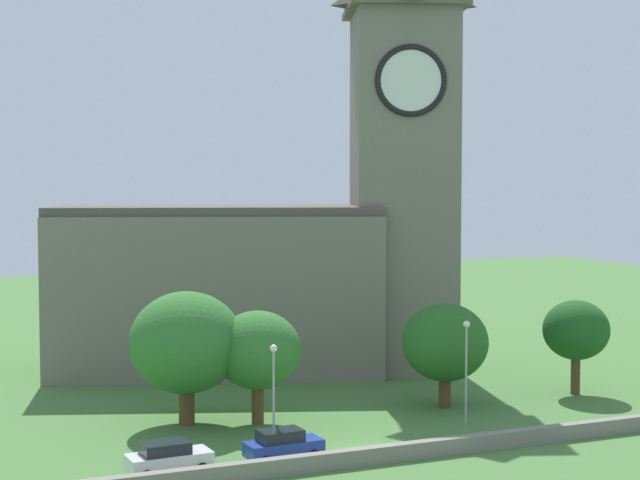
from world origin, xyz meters
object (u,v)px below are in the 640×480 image
(tree_riverside_west, at_px, (445,343))
(church, at_px, (288,239))
(tree_churchyard, at_px, (186,343))
(streetlamp_west_mid, at_px, (274,378))
(car_blue, at_px, (283,445))
(tree_riverside_east, at_px, (576,330))
(streetlamp_central, at_px, (466,355))
(tree_by_tower, at_px, (257,350))
(car_white, at_px, (168,457))

(tree_riverside_west, bearing_deg, church, 107.20)
(tree_churchyard, bearing_deg, streetlamp_west_mid, -68.53)
(car_blue, relative_size, tree_riverside_east, 0.64)
(tree_riverside_east, bearing_deg, tree_churchyard, 175.22)
(tree_churchyard, bearing_deg, streetlamp_central, -23.62)
(car_blue, relative_size, tree_riverside_west, 0.62)
(church, bearing_deg, streetlamp_west_mid, -113.54)
(tree_riverside_east, distance_m, tree_by_tower, 24.36)
(car_white, distance_m, tree_by_tower, 12.29)
(tree_riverside_east, relative_size, tree_churchyard, 0.81)
(car_blue, distance_m, streetlamp_west_mid, 4.06)
(car_blue, xyz_separation_m, tree_by_tower, (1.56, 8.51, 3.86))
(church, bearing_deg, tree_riverside_east, -46.03)
(tree_by_tower, xyz_separation_m, tree_churchyard, (-4.26, 1.58, 0.54))
(streetlamp_central, bearing_deg, tree_riverside_east, 21.31)
(car_white, bearing_deg, streetlamp_central, 7.95)
(tree_churchyard, bearing_deg, tree_riverside_east, -4.78)
(church, height_order, tree_riverside_east, church)
(streetlamp_central, bearing_deg, church, 100.02)
(car_white, distance_m, tree_riverside_east, 33.53)
(tree_by_tower, bearing_deg, church, 62.12)
(car_white, bearing_deg, tree_riverside_west, 19.75)
(car_white, relative_size, tree_churchyard, 0.53)
(church, xyz_separation_m, tree_riverside_east, (16.01, -16.59, -6.11))
(tree_riverside_west, bearing_deg, streetlamp_west_mid, -159.47)
(car_white, xyz_separation_m, tree_riverside_west, (21.53, 7.73, 3.61))
(church, xyz_separation_m, car_blue, (-9.90, -24.29, -9.91))
(tree_by_tower, bearing_deg, tree_riverside_east, -1.91)
(streetlamp_central, xyz_separation_m, tree_riverside_west, (1.32, 4.91, -0.02))
(streetlamp_west_mid, bearing_deg, tree_riverside_east, 11.83)
(tree_riverside_east, bearing_deg, streetlamp_central, -158.69)
(car_white, relative_size, tree_riverside_east, 0.66)
(tree_churchyard, bearing_deg, church, 48.41)
(tree_riverside_east, distance_m, tree_riverside_west, 10.91)
(car_blue, distance_m, tree_riverside_east, 27.29)
(streetlamp_central, relative_size, tree_by_tower, 0.92)
(church, height_order, car_blue, church)
(car_white, xyz_separation_m, streetlamp_west_mid, (6.88, 2.24, 3.31))
(streetlamp_west_mid, relative_size, tree_churchyard, 0.72)
(streetlamp_central, height_order, tree_churchyard, tree_churchyard)
(tree_by_tower, relative_size, tree_churchyard, 0.85)
(car_white, xyz_separation_m, tree_churchyard, (3.83, 9.99, 4.41))
(tree_riverside_east, height_order, tree_churchyard, tree_churchyard)
(car_blue, xyz_separation_m, streetlamp_west_mid, (0.34, 2.34, 3.30))
(car_white, xyz_separation_m, streetlamp_central, (20.21, 2.82, 3.63))
(streetlamp_central, distance_m, tree_churchyard, 17.89)
(tree_riverside_east, bearing_deg, car_blue, -163.45)
(tree_riverside_west, bearing_deg, tree_by_tower, 177.10)
(tree_riverside_west, xyz_separation_m, tree_by_tower, (-13.44, 0.68, 0.26))
(tree_riverside_east, xyz_separation_m, tree_churchyard, (-28.61, 2.39, 0.61))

